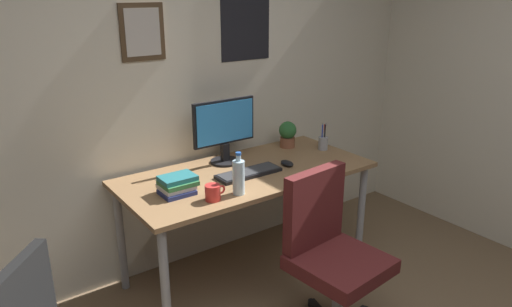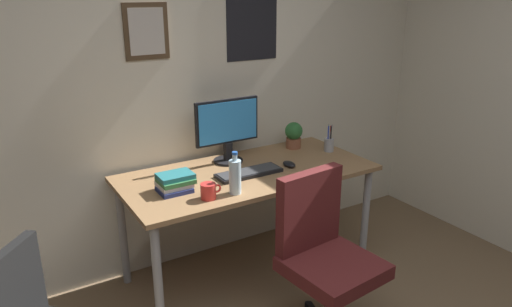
{
  "view_description": "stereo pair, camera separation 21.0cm",
  "coord_description": "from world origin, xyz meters",
  "px_view_note": "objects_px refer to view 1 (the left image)",
  "views": [
    {
      "loc": [
        -1.34,
        -0.68,
        1.87
      ],
      "look_at": [
        0.29,
        1.59,
        0.91
      ],
      "focal_mm": 33.36,
      "sensor_mm": 36.0,
      "label": 1
    },
    {
      "loc": [
        -1.16,
        -0.79,
        1.87
      ],
      "look_at": [
        0.29,
        1.59,
        0.91
      ],
      "focal_mm": 33.36,
      "sensor_mm": 36.0,
      "label": 2
    }
  ],
  "objects_px": {
    "potted_plant": "(288,133)",
    "water_bottle": "(239,177)",
    "keyboard": "(249,173)",
    "monitor": "(224,129)",
    "coffee_mug_near": "(213,192)",
    "pen_cup": "(323,142)",
    "computer_mouse": "(287,163)",
    "book_stack_left": "(177,185)",
    "office_chair": "(329,248)"
  },
  "relations": [
    {
      "from": "monitor",
      "to": "water_bottle",
      "type": "height_order",
      "value": "monitor"
    },
    {
      "from": "coffee_mug_near",
      "to": "potted_plant",
      "type": "bearing_deg",
      "value": 27.66
    },
    {
      "from": "monitor",
      "to": "potted_plant",
      "type": "distance_m",
      "value": 0.57
    },
    {
      "from": "office_chair",
      "to": "coffee_mug_near",
      "type": "relative_size",
      "value": 7.59
    },
    {
      "from": "coffee_mug_near",
      "to": "potted_plant",
      "type": "xyz_separation_m",
      "value": [
        0.94,
        0.49,
        0.06
      ]
    },
    {
      "from": "computer_mouse",
      "to": "pen_cup",
      "type": "distance_m",
      "value": 0.45
    },
    {
      "from": "water_bottle",
      "to": "keyboard",
      "type": "bearing_deg",
      "value": 44.2
    },
    {
      "from": "keyboard",
      "to": "computer_mouse",
      "type": "distance_m",
      "value": 0.3
    },
    {
      "from": "office_chair",
      "to": "potted_plant",
      "type": "xyz_separation_m",
      "value": [
        0.49,
        0.97,
        0.33
      ]
    },
    {
      "from": "monitor",
      "to": "keyboard",
      "type": "bearing_deg",
      "value": -90.17
    },
    {
      "from": "office_chair",
      "to": "pen_cup",
      "type": "distance_m",
      "value": 1.06
    },
    {
      "from": "office_chair",
      "to": "coffee_mug_near",
      "type": "distance_m",
      "value": 0.71
    },
    {
      "from": "potted_plant",
      "to": "book_stack_left",
      "type": "distance_m",
      "value": 1.1
    },
    {
      "from": "water_bottle",
      "to": "coffee_mug_near",
      "type": "height_order",
      "value": "water_bottle"
    },
    {
      "from": "coffee_mug_near",
      "to": "book_stack_left",
      "type": "bearing_deg",
      "value": 120.54
    },
    {
      "from": "water_bottle",
      "to": "coffee_mug_near",
      "type": "bearing_deg",
      "value": 175.54
    },
    {
      "from": "computer_mouse",
      "to": "pen_cup",
      "type": "xyz_separation_m",
      "value": [
        0.43,
        0.11,
        0.04
      ]
    },
    {
      "from": "keyboard",
      "to": "potted_plant",
      "type": "height_order",
      "value": "potted_plant"
    },
    {
      "from": "office_chair",
      "to": "book_stack_left",
      "type": "xyz_separation_m",
      "value": [
        -0.56,
        0.68,
        0.28
      ]
    },
    {
      "from": "computer_mouse",
      "to": "book_stack_left",
      "type": "distance_m",
      "value": 0.8
    },
    {
      "from": "computer_mouse",
      "to": "coffee_mug_near",
      "type": "relative_size",
      "value": 0.88
    },
    {
      "from": "keyboard",
      "to": "potted_plant",
      "type": "distance_m",
      "value": 0.64
    },
    {
      "from": "book_stack_left",
      "to": "monitor",
      "type": "bearing_deg",
      "value": 29.12
    },
    {
      "from": "water_bottle",
      "to": "office_chair",
      "type": "bearing_deg",
      "value": -59.12
    },
    {
      "from": "monitor",
      "to": "water_bottle",
      "type": "distance_m",
      "value": 0.55
    },
    {
      "from": "monitor",
      "to": "pen_cup",
      "type": "distance_m",
      "value": 0.78
    },
    {
      "from": "monitor",
      "to": "keyboard",
      "type": "relative_size",
      "value": 1.07
    },
    {
      "from": "potted_plant",
      "to": "book_stack_left",
      "type": "bearing_deg",
      "value": -164.66
    },
    {
      "from": "office_chair",
      "to": "water_bottle",
      "type": "bearing_deg",
      "value": 120.88
    },
    {
      "from": "office_chair",
      "to": "computer_mouse",
      "type": "relative_size",
      "value": 8.64
    },
    {
      "from": "monitor",
      "to": "pen_cup",
      "type": "relative_size",
      "value": 2.3
    },
    {
      "from": "keyboard",
      "to": "book_stack_left",
      "type": "distance_m",
      "value": 0.5
    },
    {
      "from": "computer_mouse",
      "to": "potted_plant",
      "type": "height_order",
      "value": "potted_plant"
    },
    {
      "from": "monitor",
      "to": "computer_mouse",
      "type": "relative_size",
      "value": 4.18
    },
    {
      "from": "water_bottle",
      "to": "pen_cup",
      "type": "distance_m",
      "value": 1.0
    },
    {
      "from": "keyboard",
      "to": "pen_cup",
      "type": "relative_size",
      "value": 2.15
    },
    {
      "from": "monitor",
      "to": "book_stack_left",
      "type": "relative_size",
      "value": 2.2
    },
    {
      "from": "monitor",
      "to": "coffee_mug_near",
      "type": "height_order",
      "value": "monitor"
    },
    {
      "from": "potted_plant",
      "to": "coffee_mug_near",
      "type": "bearing_deg",
      "value": -152.34
    },
    {
      "from": "office_chair",
      "to": "book_stack_left",
      "type": "distance_m",
      "value": 0.93
    },
    {
      "from": "keyboard",
      "to": "coffee_mug_near",
      "type": "height_order",
      "value": "coffee_mug_near"
    },
    {
      "from": "potted_plant",
      "to": "water_bottle",
      "type": "bearing_deg",
      "value": -146.92
    },
    {
      "from": "computer_mouse",
      "to": "pen_cup",
      "type": "height_order",
      "value": "pen_cup"
    },
    {
      "from": "computer_mouse",
      "to": "water_bottle",
      "type": "bearing_deg",
      "value": -159.56
    },
    {
      "from": "monitor",
      "to": "coffee_mug_near",
      "type": "xyz_separation_m",
      "value": [
        -0.38,
        -0.48,
        -0.19
      ]
    },
    {
      "from": "computer_mouse",
      "to": "water_bottle",
      "type": "distance_m",
      "value": 0.56
    },
    {
      "from": "coffee_mug_near",
      "to": "book_stack_left",
      "type": "relative_size",
      "value": 0.6
    },
    {
      "from": "computer_mouse",
      "to": "book_stack_left",
      "type": "bearing_deg",
      "value": 178.43
    },
    {
      "from": "potted_plant",
      "to": "keyboard",
      "type": "bearing_deg",
      "value": -152.23
    },
    {
      "from": "potted_plant",
      "to": "office_chair",
      "type": "bearing_deg",
      "value": -116.84
    }
  ]
}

